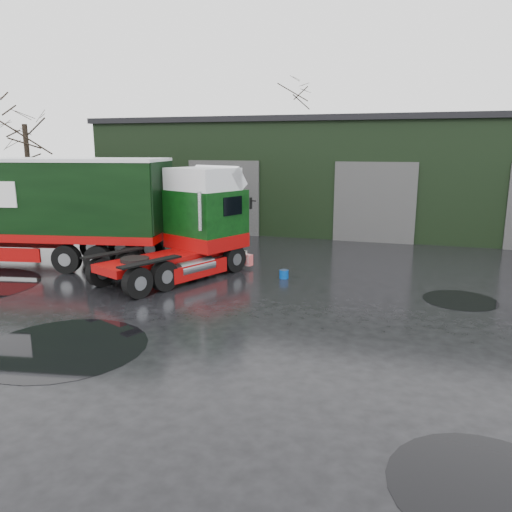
% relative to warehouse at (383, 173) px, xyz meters
% --- Properties ---
extents(ground, '(100.00, 100.00, 0.00)m').
position_rel_warehouse_xyz_m(ground, '(-2.00, -20.00, -3.16)').
color(ground, black).
extents(warehouse, '(32.40, 12.40, 6.30)m').
position_rel_warehouse_xyz_m(warehouse, '(0.00, 0.00, 0.00)').
color(warehouse, black).
rests_on(warehouse, ground).
extents(hero_tractor, '(5.08, 7.01, 4.01)m').
position_rel_warehouse_xyz_m(hero_tractor, '(-6.50, -15.50, -1.15)').
color(hero_tractor, black).
rests_on(hero_tractor, ground).
extents(wash_bucket, '(0.41, 0.41, 0.31)m').
position_rel_warehouse_xyz_m(wash_bucket, '(-2.57, -14.24, -3.00)').
color(wash_bucket, '#06388F').
rests_on(wash_bucket, ground).
extents(tree_left, '(4.40, 4.40, 8.50)m').
position_rel_warehouse_xyz_m(tree_left, '(-19.00, -8.00, 1.09)').
color(tree_left, black).
rests_on(tree_left, ground).
extents(tree_back_a, '(4.40, 4.40, 9.50)m').
position_rel_warehouse_xyz_m(tree_back_a, '(-8.00, 10.00, 1.59)').
color(tree_back_a, black).
rests_on(tree_back_a, ground).
extents(tree_back_b, '(4.40, 4.40, 7.50)m').
position_rel_warehouse_xyz_m(tree_back_b, '(8.00, 10.00, 0.59)').
color(tree_back_b, black).
rests_on(tree_back_b, ground).
extents(puddle_0, '(3.99, 3.99, 0.01)m').
position_rel_warehouse_xyz_m(puddle_0, '(-6.10, -22.06, -3.15)').
color(puddle_0, black).
rests_on(puddle_0, ground).
extents(puddle_1, '(2.27, 2.27, 0.01)m').
position_rel_warehouse_xyz_m(puddle_1, '(3.39, -15.21, -3.15)').
color(puddle_1, black).
rests_on(puddle_1, ground).
extents(puddle_4, '(2.89, 2.89, 0.01)m').
position_rel_warehouse_xyz_m(puddle_4, '(3.02, -24.62, -3.15)').
color(puddle_4, black).
rests_on(puddle_4, ground).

